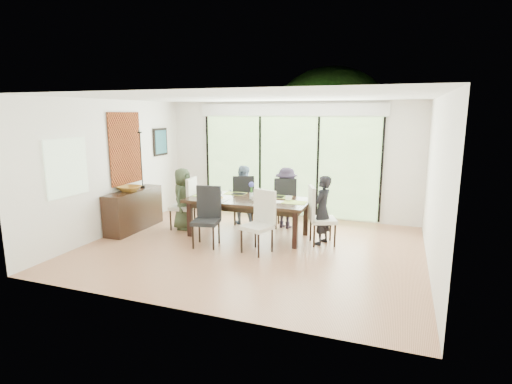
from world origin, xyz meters
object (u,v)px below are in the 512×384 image
(person_left_end, at_px, (183,199))
(laptop, at_px, (207,196))
(chair_left_end, at_px, (182,203))
(chair_near_right, at_px, (257,222))
(vase, at_px, (251,196))
(bowl, at_px, (129,189))
(person_right_end, at_px, (322,210))
(sideboard, at_px, (134,210))
(cup_c, at_px, (288,198))
(chair_far_right, at_px, (286,202))
(chair_right_end, at_px, (323,215))
(person_far_left, at_px, (243,195))
(cup_a, at_px, (219,193))
(table_top, at_px, (248,200))
(chair_near_left, at_px, (206,217))
(chair_far_left, at_px, (243,199))
(person_far_right, at_px, (286,198))
(cup_b, at_px, (253,198))

(person_left_end, xyz_separation_m, laptop, (0.63, -0.10, 0.12))
(chair_left_end, relative_size, chair_near_right, 1.00)
(vase, bearing_deg, bowl, -167.50)
(person_right_end, relative_size, sideboard, 0.87)
(chair_left_end, xyz_separation_m, laptop, (0.65, -0.10, 0.22))
(cup_c, bearing_deg, person_left_end, -177.49)
(chair_far_right, height_order, laptop, chair_far_right)
(chair_right_end, xyz_separation_m, laptop, (-2.35, -0.10, 0.22))
(person_far_left, bearing_deg, cup_a, 60.80)
(table_top, bearing_deg, chair_near_left, -119.89)
(chair_near_left, height_order, person_right_end, person_right_end)
(chair_near_left, distance_m, vase, 1.10)
(person_far_left, bearing_deg, cup_c, 140.70)
(chair_far_left, bearing_deg, table_top, 93.54)
(person_right_end, height_order, sideboard, person_right_end)
(table_top, xyz_separation_m, cup_a, (-0.70, 0.15, 0.08))
(chair_far_left, bearing_deg, person_far_right, 154.49)
(person_left_end, xyz_separation_m, sideboard, (-0.96, -0.40, -0.23))
(person_right_end, xyz_separation_m, bowl, (-3.92, -0.50, 0.24))
(table_top, bearing_deg, vase, 45.00)
(vase, distance_m, laptop, 0.91)
(person_right_end, bearing_deg, chair_left_end, -75.20)
(laptop, bearing_deg, cup_a, 43.37)
(chair_left_end, distance_m, chair_near_right, 2.18)
(table_top, xyz_separation_m, sideboard, (-2.44, -0.40, -0.31))
(chair_far_left, xyz_separation_m, sideboard, (-1.99, -1.25, -0.14))
(table_top, xyz_separation_m, cup_b, (0.15, -0.10, 0.08))
(table_top, distance_m, person_far_right, 1.00)
(sideboard, bearing_deg, chair_far_right, 22.73)
(table_top, xyz_separation_m, chair_far_left, (-0.45, 0.85, -0.17))
(chair_right_end, relative_size, person_right_end, 0.85)
(person_far_left, bearing_deg, cup_b, 113.81)
(chair_right_end, xyz_separation_m, bowl, (-3.94, -0.50, 0.34))
(person_right_end, relative_size, cup_a, 10.40)
(chair_far_left, height_order, cup_a, chair_far_left)
(person_far_left, bearing_deg, person_far_right, 170.99)
(table_top, height_order, sideboard, sideboard)
(chair_left_end, xyz_separation_m, chair_far_left, (1.05, 0.85, 0.00))
(cup_b, bearing_deg, cup_c, 17.10)
(chair_far_left, bearing_deg, person_left_end, 15.17)
(person_left_end, bearing_deg, table_top, -96.65)
(chair_left_end, bearing_deg, cup_c, 85.86)
(person_left_end, xyz_separation_m, cup_c, (2.28, 0.10, 0.15))
(chair_far_right, xyz_separation_m, sideboard, (-2.99, -1.25, -0.14))
(person_left_end, distance_m, cup_c, 2.29)
(table_top, xyz_separation_m, chair_far_right, (0.55, 0.85, -0.17))
(chair_far_left, relative_size, chair_far_right, 1.00)
(chair_far_left, relative_size, chair_near_right, 1.00)
(vase, xyz_separation_m, cup_a, (-0.75, 0.10, -0.01))
(table_top, xyz_separation_m, bowl, (-2.44, -0.50, 0.17))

